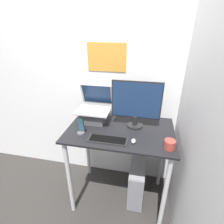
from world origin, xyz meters
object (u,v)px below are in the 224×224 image
(keyboard, at_px, (108,140))
(cell_phone, at_px, (81,129))
(computer_tower, at_px, (137,178))
(mouse, at_px, (134,141))
(monitor, at_px, (136,104))
(laptop, at_px, (94,113))

(keyboard, relative_size, cell_phone, 2.12)
(keyboard, xyz_separation_m, cell_phone, (-0.27, 0.06, 0.04))
(cell_phone, distance_m, computer_tower, 0.97)
(mouse, bearing_deg, monitor, 93.03)
(laptop, distance_m, computer_tower, 0.95)
(monitor, relative_size, computer_tower, 0.91)
(monitor, xyz_separation_m, mouse, (0.01, -0.28, -0.23))
(mouse, bearing_deg, computer_tower, 79.07)
(keyboard, distance_m, computer_tower, 0.82)
(monitor, height_order, mouse, monitor)
(monitor, distance_m, mouse, 0.36)
(laptop, bearing_deg, keyboard, -54.87)
(mouse, bearing_deg, keyboard, -175.01)
(computer_tower, bearing_deg, keyboard, -133.32)
(monitor, height_order, keyboard, monitor)
(laptop, height_order, mouse, laptop)
(keyboard, xyz_separation_m, computer_tower, (0.28, 0.30, -0.71))
(monitor, xyz_separation_m, keyboard, (-0.21, -0.30, -0.23))
(laptop, distance_m, keyboard, 0.40)
(laptop, xyz_separation_m, cell_phone, (-0.05, -0.26, -0.05))
(mouse, height_order, cell_phone, cell_phone)
(monitor, xyz_separation_m, cell_phone, (-0.48, -0.24, -0.19))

